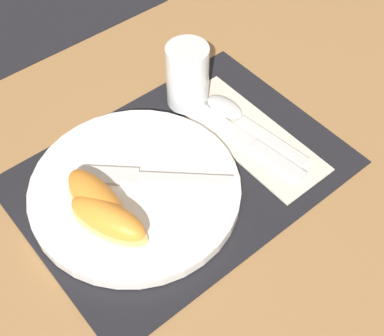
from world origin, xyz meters
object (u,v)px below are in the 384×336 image
(juice_glass, at_px, (188,79))
(knife, at_px, (245,138))
(plate, at_px, (135,190))
(citrus_wedge_0, at_px, (98,204))
(spoon, at_px, (237,116))
(fork, at_px, (145,177))
(citrus_wedge_1, at_px, (108,219))

(juice_glass, bearing_deg, knife, -84.99)
(plate, height_order, citrus_wedge_0, citrus_wedge_0)
(spoon, height_order, fork, fork)
(juice_glass, relative_size, citrus_wedge_1, 0.84)
(plate, relative_size, spoon, 1.51)
(juice_glass, distance_m, citrus_wedge_0, 0.23)
(fork, bearing_deg, plate, -175.80)
(spoon, xyz_separation_m, citrus_wedge_0, (-0.25, -0.02, 0.02))
(plate, height_order, knife, plate)
(juice_glass, bearing_deg, fork, -148.48)
(knife, xyz_separation_m, citrus_wedge_1, (-0.23, -0.01, 0.03))
(plate, relative_size, citrus_wedge_0, 2.15)
(juice_glass, relative_size, citrus_wedge_0, 0.77)
(spoon, distance_m, citrus_wedge_0, 0.25)
(plate, xyz_separation_m, citrus_wedge_0, (-0.05, -0.00, 0.02))
(plate, distance_m, citrus_wedge_0, 0.06)
(plate, bearing_deg, fork, 4.20)
(knife, bearing_deg, juice_glass, 95.01)
(juice_glass, bearing_deg, citrus_wedge_0, -156.81)
(spoon, bearing_deg, citrus_wedge_0, -176.09)
(spoon, distance_m, citrus_wedge_1, 0.25)
(fork, relative_size, citrus_wedge_0, 1.25)
(juice_glass, relative_size, spoon, 0.54)
(juice_glass, relative_size, fork, 0.62)
(fork, distance_m, citrus_wedge_1, 0.08)
(knife, bearing_deg, citrus_wedge_0, 174.53)
(citrus_wedge_0, bearing_deg, plate, 3.04)
(plate, bearing_deg, spoon, 4.16)
(plate, distance_m, spoon, 0.19)
(juice_glass, height_order, knife, juice_glass)
(fork, bearing_deg, citrus_wedge_1, -157.76)
(knife, distance_m, fork, 0.16)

